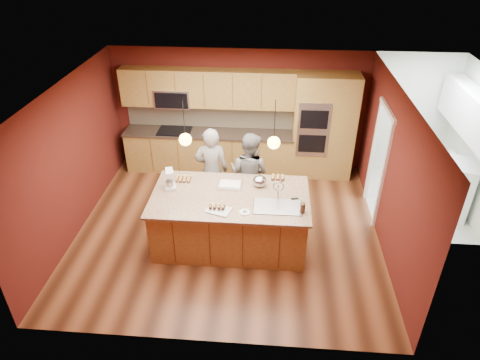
# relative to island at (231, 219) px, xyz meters

# --- Properties ---
(floor) EXTENTS (5.50, 5.50, 0.00)m
(floor) POSITION_rel_island_xyz_m (-0.10, 0.35, -0.50)
(floor) COLOR #442212
(floor) RESTS_ON ground
(ceiling) EXTENTS (5.50, 5.50, 0.00)m
(ceiling) POSITION_rel_island_xyz_m (-0.10, 0.35, 2.20)
(ceiling) COLOR white
(ceiling) RESTS_ON ground
(wall_back) EXTENTS (5.50, 0.00, 5.50)m
(wall_back) POSITION_rel_island_xyz_m (-0.10, 2.85, 0.85)
(wall_back) COLOR #4F1611
(wall_back) RESTS_ON ground
(wall_front) EXTENTS (5.50, 0.00, 5.50)m
(wall_front) POSITION_rel_island_xyz_m (-0.10, -2.15, 0.85)
(wall_front) COLOR #4F1611
(wall_front) RESTS_ON ground
(wall_left) EXTENTS (0.00, 5.00, 5.00)m
(wall_left) POSITION_rel_island_xyz_m (-2.85, 0.35, 0.85)
(wall_left) COLOR #4F1611
(wall_left) RESTS_ON ground
(wall_right) EXTENTS (0.00, 5.00, 5.00)m
(wall_right) POSITION_rel_island_xyz_m (2.65, 0.35, 0.85)
(wall_right) COLOR #4F1611
(wall_right) RESTS_ON ground
(cabinet_run) EXTENTS (3.74, 0.64, 2.30)m
(cabinet_run) POSITION_rel_island_xyz_m (-0.78, 2.60, 0.48)
(cabinet_run) COLOR olive
(cabinet_run) RESTS_ON floor
(oven_column) EXTENTS (1.30, 0.62, 2.30)m
(oven_column) POSITION_rel_island_xyz_m (1.75, 2.54, 0.65)
(oven_column) COLOR olive
(oven_column) RESTS_ON floor
(doorway_trim) EXTENTS (0.08, 1.11, 2.20)m
(doorway_trim) POSITION_rel_island_xyz_m (2.63, 1.15, 0.55)
(doorway_trim) COLOR white
(doorway_trim) RESTS_ON wall_right
(laundry_room) EXTENTS (2.60, 2.70, 2.70)m
(laundry_room) POSITION_rel_island_xyz_m (4.25, 1.55, 1.45)
(laundry_room) COLOR beige
(laundry_room) RESTS_ON ground
(pendant_left) EXTENTS (0.20, 0.20, 0.80)m
(pendant_left) POSITION_rel_island_xyz_m (-0.71, 0.00, 1.50)
(pendant_left) COLOR black
(pendant_left) RESTS_ON ceiling
(pendant_right) EXTENTS (0.20, 0.20, 0.80)m
(pendant_right) POSITION_rel_island_xyz_m (0.68, 0.00, 1.50)
(pendant_right) COLOR black
(pendant_right) RESTS_ON ceiling
(island) EXTENTS (2.66, 1.49, 1.36)m
(island) POSITION_rel_island_xyz_m (0.00, 0.00, 0.00)
(island) COLOR olive
(island) RESTS_ON floor
(person_left) EXTENTS (0.67, 0.47, 1.74)m
(person_left) POSITION_rel_island_xyz_m (-0.47, 1.00, 0.37)
(person_left) COLOR black
(person_left) RESTS_ON floor
(person_right) EXTENTS (1.00, 0.92, 1.67)m
(person_right) POSITION_rel_island_xyz_m (0.25, 1.00, 0.33)
(person_right) COLOR slate
(person_right) RESTS_ON floor
(stand_mixer) EXTENTS (0.24, 0.28, 0.34)m
(stand_mixer) POSITION_rel_island_xyz_m (-1.07, 0.18, 0.63)
(stand_mixer) COLOR white
(stand_mixer) RESTS_ON island
(sheet_cake) EXTENTS (0.43, 0.33, 0.05)m
(sheet_cake) POSITION_rel_island_xyz_m (-0.05, 0.31, 0.50)
(sheet_cake) COLOR silver
(sheet_cake) RESTS_ON island
(cooling_rack) EXTENTS (0.44, 0.37, 0.02)m
(cooling_rack) POSITION_rel_island_xyz_m (-0.15, -0.44, 0.49)
(cooling_rack) COLOR #B6B9BD
(cooling_rack) RESTS_ON island
(mixing_bowl) EXTENTS (0.24, 0.24, 0.20)m
(mixing_bowl) POSITION_rel_island_xyz_m (0.47, 0.35, 0.58)
(mixing_bowl) COLOR #A8ABAF
(mixing_bowl) RESTS_ON island
(plate) EXTENTS (0.18, 0.18, 0.01)m
(plate) POSITION_rel_island_xyz_m (0.26, -0.46, 0.49)
(plate) COLOR white
(plate) RESTS_ON island
(tumbler) EXTENTS (0.09, 0.09, 0.17)m
(tumbler) POSITION_rel_island_xyz_m (1.17, -0.38, 0.56)
(tumbler) COLOR #362012
(tumbler) RESTS_ON island
(phone) EXTENTS (0.13, 0.10, 0.01)m
(phone) POSITION_rel_island_xyz_m (1.07, -0.02, 0.48)
(phone) COLOR black
(phone) RESTS_ON island
(cupcakes_left) EXTENTS (0.29, 0.22, 0.07)m
(cupcakes_left) POSITION_rel_island_xyz_m (-0.90, 0.43, 0.51)
(cupcakes_left) COLOR gold
(cupcakes_left) RESTS_ON island
(cupcakes_rack) EXTENTS (0.27, 0.14, 0.06)m
(cupcakes_rack) POSITION_rel_island_xyz_m (-0.19, -0.39, 0.53)
(cupcakes_rack) COLOR gold
(cupcakes_rack) RESTS_ON island
(cupcakes_right) EXTENTS (0.25, 0.17, 0.08)m
(cupcakes_right) POSITION_rel_island_xyz_m (0.78, 0.60, 0.52)
(cupcakes_right) COLOR gold
(cupcakes_right) RESTS_ON island
(washer) EXTENTS (0.88, 0.89, 1.11)m
(washer) POSITION_rel_island_xyz_m (4.13, 1.25, 0.05)
(washer) COLOR white
(washer) RESTS_ON floor
(dryer) EXTENTS (0.62, 0.64, 0.89)m
(dryer) POSITION_rel_island_xyz_m (4.11, 1.96, -0.05)
(dryer) COLOR white
(dryer) RESTS_ON floor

